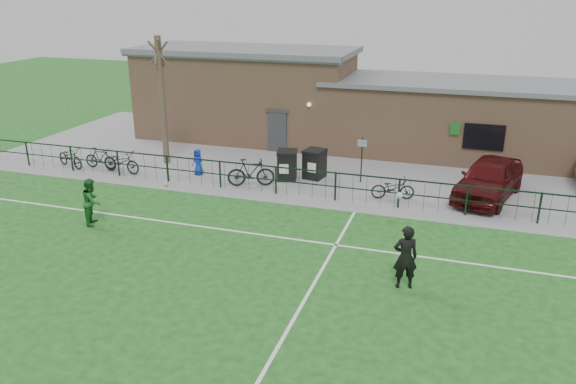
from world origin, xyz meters
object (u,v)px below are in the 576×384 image
(ball_ground, at_px, (165,185))
(bicycle_c, at_px, (121,162))
(wheelie_bin_left, at_px, (287,166))
(bicycle_b, at_px, (101,158))
(bare_tree, at_px, (162,102))
(outfield_player, at_px, (92,201))
(bicycle_e, at_px, (393,188))
(car_maroon, at_px, (489,178))
(wheelie_bin_right, at_px, (315,165))
(spectator_child, at_px, (198,162))
(sign_post, at_px, (362,160))
(bicycle_a, at_px, (70,157))
(bicycle_d, at_px, (251,172))

(ball_ground, bearing_deg, bicycle_c, 159.35)
(wheelie_bin_left, relative_size, bicycle_b, 0.74)
(bare_tree, bearing_deg, outfield_player, -80.35)
(bicycle_e, xyz_separation_m, ball_ground, (-9.45, -1.52, -0.37))
(car_maroon, relative_size, bicycle_e, 2.77)
(wheelie_bin_right, bearing_deg, bicycle_e, -12.92)
(bicycle_e, distance_m, spectator_child, 8.84)
(wheelie_bin_left, bearing_deg, bicycle_e, -25.50)
(sign_post, xyz_separation_m, outfield_player, (-8.28, -7.47, -0.17))
(bicycle_b, relative_size, ball_ground, 8.17)
(bicycle_b, distance_m, bicycle_c, 1.32)
(bicycle_c, bearing_deg, wheelie_bin_right, -70.35)
(bicycle_c, bearing_deg, bicycle_a, 96.52)
(bicycle_b, bearing_deg, outfield_player, -146.60)
(car_maroon, bearing_deg, bicycle_c, -157.34)
(wheelie_bin_right, height_order, outfield_player, outfield_player)
(spectator_child, bearing_deg, outfield_player, -84.62)
(wheelie_bin_right, height_order, sign_post, sign_post)
(bicycle_d, relative_size, outfield_player, 1.18)
(bare_tree, xyz_separation_m, bicycle_a, (-3.94, -2.06, -2.50))
(wheelie_bin_left, distance_m, bicycle_a, 10.40)
(bicycle_a, height_order, bicycle_d, bicycle_d)
(bare_tree, height_order, car_maroon, bare_tree)
(sign_post, relative_size, bicycle_d, 0.99)
(bicycle_b, height_order, bicycle_d, bicycle_d)
(bicycle_b, distance_m, outfield_player, 6.76)
(bicycle_e, height_order, spectator_child, spectator_child)
(bicycle_b, bearing_deg, sign_post, -81.25)
(wheelie_bin_right, height_order, bicycle_b, wheelie_bin_right)
(car_maroon, bearing_deg, outfield_player, -135.80)
(sign_post, xyz_separation_m, car_maroon, (5.24, -0.30, -0.19))
(bare_tree, xyz_separation_m, car_maroon, (14.77, -0.26, -2.17))
(bicycle_a, relative_size, bicycle_c, 0.93)
(bicycle_a, bearing_deg, bare_tree, -42.13)
(bicycle_b, bearing_deg, spectator_child, -83.06)
(outfield_player, bearing_deg, car_maroon, -83.27)
(sign_post, height_order, spectator_child, sign_post)
(bicycle_b, bearing_deg, bicycle_e, -89.15)
(bare_tree, height_order, wheelie_bin_left, bare_tree)
(bicycle_d, relative_size, spectator_child, 1.68)
(bicycle_c, height_order, bicycle_d, bicycle_d)
(bicycle_e, relative_size, outfield_player, 1.01)
(sign_post, bearing_deg, bare_tree, -179.77)
(sign_post, relative_size, bicycle_c, 1.01)
(wheelie_bin_right, xyz_separation_m, bicycle_b, (-9.90, -1.78, -0.11))
(bicycle_e, bearing_deg, ball_ground, 84.94)
(sign_post, distance_m, outfield_player, 11.15)
(wheelie_bin_right, distance_m, spectator_child, 5.28)
(wheelie_bin_left, relative_size, bicycle_a, 0.67)
(bicycle_d, distance_m, spectator_child, 2.94)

